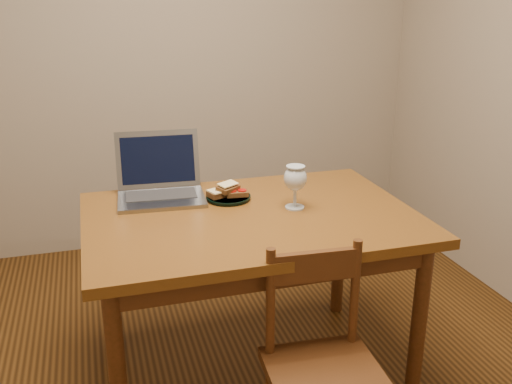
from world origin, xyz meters
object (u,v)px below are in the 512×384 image
object	(u,v)px
milk_glass	(295,187)
laptop	(160,180)
plate	(228,198)
chair	(323,358)
table	(251,234)

from	to	relation	value
milk_glass	laptop	size ratio (longest dim) A/B	0.47
laptop	plate	bearing A→B (deg)	-23.01
chair	laptop	xyz separation A→B (m)	(-0.40, 0.89, 0.38)
milk_glass	laptop	xyz separation A→B (m)	(-0.50, 0.31, -0.02)
plate	chair	bearing A→B (deg)	-80.08
laptop	chair	bearing A→B (deg)	-61.60
chair	laptop	distance (m)	1.04
plate	laptop	xyz separation A→B (m)	(-0.27, 0.14, 0.06)
milk_glass	plate	bearing A→B (deg)	143.21
milk_glass	laptop	world-z (taller)	laptop
plate	table	bearing A→B (deg)	-76.71
milk_glass	laptop	bearing A→B (deg)	148.10
milk_glass	table	bearing A→B (deg)	-175.88
chair	plate	world-z (taller)	chair
plate	laptop	world-z (taller)	laptop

